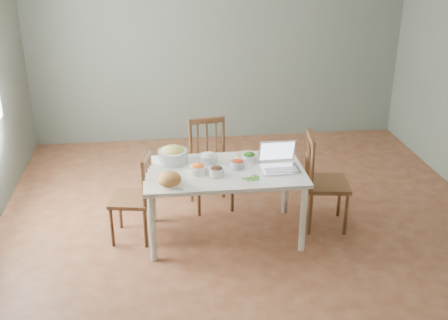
{
  "coord_description": "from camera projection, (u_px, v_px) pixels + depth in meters",
  "views": [
    {
      "loc": [
        -0.81,
        -4.68,
        2.8
      ],
      "look_at": [
        -0.25,
        -0.13,
        0.79
      ],
      "focal_mm": 43.75,
      "sensor_mm": 36.0,
      "label": 1
    }
  ],
  "objects": [
    {
      "name": "chair_left",
      "position": [
        131.0,
        197.0,
        5.1
      ],
      "size": [
        0.43,
        0.44,
        0.87
      ],
      "primitive_type": null,
      "rotation": [
        0.0,
        0.0,
        -1.75
      ],
      "color": "brown",
      "rests_on": "floor"
    },
    {
      "name": "flatbread",
      "position": [
        245.0,
        155.0,
        5.35
      ],
      "size": [
        0.22,
        0.22,
        0.02
      ],
      "primitive_type": "cylinder",
      "rotation": [
        0.0,
        0.0,
        -0.2
      ],
      "color": "#BFAE8A",
      "rests_on": "dining_table"
    },
    {
      "name": "dining_table",
      "position": [
        224.0,
        203.0,
        5.19
      ],
      "size": [
        1.48,
        0.83,
        0.69
      ],
      "primitive_type": null,
      "color": "silver",
      "rests_on": "floor"
    },
    {
      "name": "bowl_onion",
      "position": [
        208.0,
        158.0,
        5.19
      ],
      "size": [
        0.18,
        0.18,
        0.1
      ],
      "primitive_type": null,
      "rotation": [
        0.0,
        0.0,
        -0.04
      ],
      "color": "white",
      "rests_on": "dining_table"
    },
    {
      "name": "bowl_mushroom",
      "position": [
        216.0,
        171.0,
        4.92
      ],
      "size": [
        0.18,
        0.18,
        0.09
      ],
      "primitive_type": null,
      "rotation": [
        0.0,
        0.0,
        -0.36
      ],
      "color": "black",
      "rests_on": "dining_table"
    },
    {
      "name": "wall_front",
      "position": [
        334.0,
        247.0,
        2.65
      ],
      "size": [
        5.0,
        0.0,
        2.7
      ],
      "primitive_type": "cube",
      "color": "#5D675A",
      "rests_on": "ground"
    },
    {
      "name": "laptop",
      "position": [
        281.0,
        158.0,
        5.0
      ],
      "size": [
        0.35,
        0.31,
        0.24
      ],
      "primitive_type": null,
      "rotation": [
        0.0,
        0.0,
        0.01
      ],
      "color": "silver",
      "rests_on": "dining_table"
    },
    {
      "name": "bread_boule",
      "position": [
        170.0,
        179.0,
        4.71
      ],
      "size": [
        0.26,
        0.26,
        0.13
      ],
      "primitive_type": "ellipsoid",
      "rotation": [
        0.0,
        0.0,
        -0.28
      ],
      "color": "#B06D37",
      "rests_on": "dining_table"
    },
    {
      "name": "butter_stick",
      "position": [
        178.0,
        188.0,
        4.67
      ],
      "size": [
        0.12,
        0.07,
        0.03
      ],
      "primitive_type": "cube",
      "rotation": [
        0.0,
        0.0,
        -0.32
      ],
      "color": "silver",
      "rests_on": "dining_table"
    },
    {
      "name": "bowl_carrot",
      "position": [
        198.0,
        168.0,
        4.97
      ],
      "size": [
        0.21,
        0.21,
        0.09
      ],
      "primitive_type": null,
      "rotation": [
        0.0,
        0.0,
        0.38
      ],
      "color": "#E13A00",
      "rests_on": "dining_table"
    },
    {
      "name": "floor",
      "position": [
        247.0,
        226.0,
        5.47
      ],
      "size": [
        5.0,
        5.0,
        0.0
      ],
      "primitive_type": "cube",
      "color": "brown",
      "rests_on": "ground"
    },
    {
      "name": "basil_bunch",
      "position": [
        251.0,
        177.0,
        4.88
      ],
      "size": [
        0.18,
        0.18,
        0.02
      ],
      "primitive_type": null,
      "color": "#216A17",
      "rests_on": "dining_table"
    },
    {
      "name": "wall_back",
      "position": [
        218.0,
        41.0,
        7.2
      ],
      "size": [
        5.0,
        0.0,
        2.7
      ],
      "primitive_type": "cube",
      "color": "#5D675A",
      "rests_on": "ground"
    },
    {
      "name": "bowl_broccoli",
      "position": [
        249.0,
        157.0,
        5.21
      ],
      "size": [
        0.16,
        0.16,
        0.09
      ],
      "primitive_type": null,
      "rotation": [
        0.0,
        0.0,
        -0.11
      ],
      "color": "#1E4413",
      "rests_on": "dining_table"
    },
    {
      "name": "chair_far",
      "position": [
        211.0,
        166.0,
        5.67
      ],
      "size": [
        0.47,
        0.45,
        0.94
      ],
      "primitive_type": null,
      "rotation": [
        0.0,
        0.0,
        0.15
      ],
      "color": "brown",
      "rests_on": "floor"
    },
    {
      "name": "bowl_squash",
      "position": [
        173.0,
        154.0,
        5.18
      ],
      "size": [
        0.32,
        0.32,
        0.16
      ],
      "primitive_type": null,
      "rotation": [
        0.0,
        0.0,
        -0.14
      ],
      "color": "tan",
      "rests_on": "dining_table"
    },
    {
      "name": "chair_right",
      "position": [
        327.0,
        181.0,
        5.3
      ],
      "size": [
        0.46,
        0.48,
        0.96
      ],
      "primitive_type": null,
      "rotation": [
        0.0,
        0.0,
        1.43
      ],
      "color": "brown",
      "rests_on": "floor"
    },
    {
      "name": "bowl_redpep",
      "position": [
        238.0,
        164.0,
        5.08
      ],
      "size": [
        0.14,
        0.14,
        0.08
      ],
      "primitive_type": null,
      "rotation": [
        0.0,
        0.0,
        -0.03
      ],
      "color": "#B3311E",
      "rests_on": "dining_table"
    }
  ]
}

